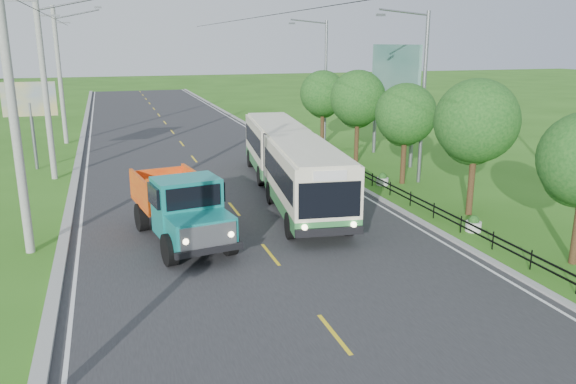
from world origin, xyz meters
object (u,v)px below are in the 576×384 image
tree_third (475,125)px  dump_truck (180,203)px  pole_mid (46,87)px  tree_back (323,96)px  streetlight_far (324,77)px  tree_fourth (405,117)px  pole_near (14,113)px  billboard_right (395,76)px  bus (289,158)px  tree_fifth (358,101)px  billboard_left (30,105)px  planter_far (327,153)px  planter_near (473,224)px  pole_far (60,75)px  planter_mid (382,180)px  streetlight_mid (421,92)px

tree_third → dump_truck: (-12.70, 0.36, -2.46)m
pole_mid → tree_back: size_ratio=1.82×
streetlight_far → tree_fourth: bearing=-93.2°
pole_near → billboard_right: 23.32m
bus → pole_near: bearing=-150.1°
tree_fifth → billboard_left: bearing=168.7°
pole_mid → planter_far: size_ratio=14.93×
tree_fourth → planter_near: (-1.26, -8.14, -3.30)m
pole_far → billboard_right: (20.56, -13.00, 0.25)m
tree_third → planter_far: 14.40m
tree_fourth → tree_back: tree_back is taller
planter_far → pole_far: bearing=146.9°
pole_mid → streetlight_far: size_ratio=1.10×
planter_near → billboard_right: size_ratio=0.09×
planter_mid → billboard_right: billboard_right is taller
billboard_left → tree_fourth: bearing=-27.0°
streetlight_far → tree_fifth: bearing=-95.7°
planter_mid → billboard_right: 8.68m
streetlight_mid → tree_fifth: bearing=97.3°
streetlight_far → billboard_right: streetlight_far is taller
streetlight_far → planter_near: (-2.04, -22.00, -4.62)m
streetlight_mid → bus: streetlight_mid is taller
pole_mid → streetlight_mid: size_ratio=1.10×
planter_mid → billboard_left: size_ratio=0.13×
planter_far → streetlight_far: bearing=71.2°
pole_far → bus: (11.50, -19.26, -3.24)m
bus → tree_fifth: bearing=51.6°
streetlight_mid → pole_far: bearing=134.9°
pole_far → planter_far: 20.70m
planter_mid → pole_near: bearing=-163.5°
tree_third → billboard_right: (2.44, 11.86, 1.36)m
pole_near → planter_near: bearing=-10.1°
planter_near → billboard_right: 15.34m
pole_mid → tree_fourth: (18.12, -6.86, -1.51)m
streetlight_far → planter_near: size_ratio=13.54×
pole_far → planter_mid: size_ratio=14.93×
tree_fourth → planter_mid: size_ratio=8.06×
pole_mid → billboard_left: (-1.24, 3.00, -1.23)m
pole_far → billboard_left: 9.17m
tree_back → planter_near: size_ratio=8.21×
bus → dump_truck: 8.03m
pole_mid → streetlight_mid: bearing=-20.3°
planter_far → billboard_left: billboard_left is taller
tree_fourth → bus: (-6.61, -0.40, -1.73)m
pole_mid → dump_truck: (5.42, -12.50, -3.57)m
streetlight_far → billboard_left: 20.56m
tree_back → planter_near: (-1.26, -20.14, -3.37)m
billboard_right → pole_mid: bearing=177.2°
tree_back → billboard_right: size_ratio=0.75×
pole_mid → pole_far: (0.00, 12.00, 0.00)m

